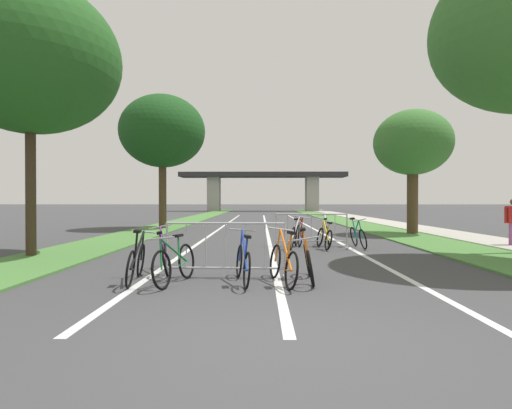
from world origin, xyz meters
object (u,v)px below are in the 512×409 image
at_px(bicycle_white_7, 327,234).
at_px(bicycle_orange_10, 283,263).
at_px(crowd_barrier_nearest, 226,250).
at_px(bicycle_green_3, 175,263).
at_px(bicycle_blue_1, 243,263).
at_px(bicycle_black_4, 136,262).
at_px(bicycle_purple_8, 165,255).
at_px(bicycle_red_9, 298,234).
at_px(bicycle_silver_5, 295,235).
at_px(bicycle_orange_0, 308,262).
at_px(bicycle_teal_6, 358,236).
at_px(crowd_barrier_second, 311,230).
at_px(tree_left_cypress_far, 162,132).
at_px(tree_left_maple_mid, 30,59).
at_px(tree_right_oak_mid, 413,144).
at_px(bicycle_yellow_2, 324,237).

relative_size(bicycle_white_7, bicycle_orange_10, 1.00).
bearing_deg(crowd_barrier_nearest, bicycle_green_3, -145.20).
distance_m(bicycle_blue_1, bicycle_black_4, 1.91).
height_order(bicycle_purple_8, bicycle_orange_10, bicycle_orange_10).
height_order(bicycle_blue_1, bicycle_red_9, bicycle_red_9).
relative_size(bicycle_blue_1, bicycle_purple_8, 0.99).
xyz_separation_m(crowd_barrier_nearest, bicycle_white_7, (2.85, 5.55, -0.15)).
bearing_deg(bicycle_white_7, bicycle_purple_8, -120.92).
distance_m(crowd_barrier_nearest, bicycle_silver_5, 4.96).
relative_size(bicycle_orange_0, bicycle_teal_6, 1.03).
height_order(crowd_barrier_second, bicycle_orange_10, crowd_barrier_second).
bearing_deg(tree_left_cypress_far, crowd_barrier_nearest, -71.38).
distance_m(tree_left_maple_mid, crowd_barrier_nearest, 7.46).
bearing_deg(tree_right_oak_mid, bicycle_blue_1, -123.78).
bearing_deg(bicycle_black_4, bicycle_blue_1, -8.80).
relative_size(tree_left_cypress_far, bicycle_orange_0, 4.19).
bearing_deg(bicycle_purple_8, tree_left_cypress_far, 91.79).
bearing_deg(bicycle_purple_8, tree_left_maple_mid, 139.54).
xyz_separation_m(tree_left_maple_mid, bicycle_green_3, (4.41, -3.24, -4.74)).
height_order(bicycle_green_3, bicycle_purple_8, bicycle_purple_8).
xyz_separation_m(crowd_barrier_second, bicycle_green_3, (-3.12, -5.75, -0.16)).
bearing_deg(bicycle_red_9, bicycle_teal_6, 152.39).
bearing_deg(crowd_barrier_second, tree_left_cypress_far, 130.11).
xyz_separation_m(crowd_barrier_second, bicycle_red_9, (-0.38, 0.44, -0.15)).
bearing_deg(bicycle_orange_0, bicycle_green_3, 9.29).
distance_m(crowd_barrier_second, bicycle_black_4, 6.82).
relative_size(tree_right_oak_mid, bicycle_silver_5, 3.07).
relative_size(bicycle_blue_1, bicycle_teal_6, 1.03).
bearing_deg(crowd_barrier_nearest, bicycle_purple_8, 157.86).
distance_m(bicycle_purple_8, bicycle_red_9, 5.99).
height_order(bicycle_yellow_2, bicycle_purple_8, bicycle_purple_8).
relative_size(tree_left_maple_mid, bicycle_blue_1, 4.25).
height_order(bicycle_teal_6, bicycle_white_7, bicycle_white_7).
bearing_deg(bicycle_black_4, bicycle_green_3, -16.34).
xyz_separation_m(crowd_barrier_nearest, bicycle_yellow_2, (2.60, 4.60, -0.18)).
bearing_deg(tree_left_maple_mid, tree_left_cypress_far, 85.42).
bearing_deg(bicycle_yellow_2, bicycle_white_7, 69.09).
xyz_separation_m(bicycle_purple_8, bicycle_orange_10, (2.34, -1.10, 0.02)).
xyz_separation_m(crowd_barrier_second, bicycle_white_7, (0.58, 0.39, -0.15)).
relative_size(bicycle_orange_0, bicycle_purple_8, 0.99).
height_order(tree_left_maple_mid, bicycle_orange_10, tree_left_maple_mid).
bearing_deg(crowd_barrier_second, bicycle_white_7, 34.00).
relative_size(bicycle_yellow_2, bicycle_black_4, 0.94).
distance_m(tree_left_maple_mid, bicycle_yellow_2, 9.39).
xyz_separation_m(crowd_barrier_nearest, bicycle_orange_10, (1.06, -0.58, -0.15)).
xyz_separation_m(tree_left_maple_mid, bicycle_blue_1, (5.61, -3.18, -4.73)).
height_order(crowd_barrier_second, bicycle_red_9, crowd_barrier_second).
bearing_deg(bicycle_yellow_2, bicycle_black_4, -135.49).
height_order(crowd_barrier_second, bicycle_blue_1, crowd_barrier_second).
distance_m(crowd_barrier_second, bicycle_purple_8, 5.85).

